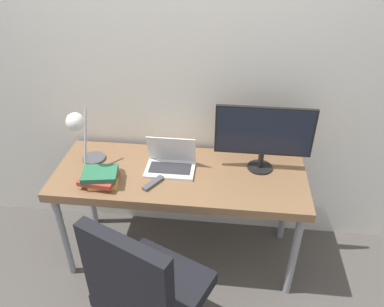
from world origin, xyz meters
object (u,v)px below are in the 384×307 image
(laptop, at_px, (171,163))
(desk_lamp, at_px, (80,131))
(monitor, at_px, (264,134))
(office_chair, at_px, (145,288))
(book_stack, at_px, (101,177))

(laptop, bearing_deg, desk_lamp, -171.26)
(monitor, distance_m, desk_lamp, 1.15)
(monitor, bearing_deg, desk_lamp, -172.18)
(office_chair, bearing_deg, laptop, 89.08)
(desk_lamp, distance_m, office_chair, 1.03)
(laptop, xyz_separation_m, book_stack, (-0.41, -0.21, 0.00))
(monitor, distance_m, office_chair, 1.16)
(office_chair, height_order, book_stack, office_chair)
(desk_lamp, relative_size, book_stack, 1.82)
(book_stack, bearing_deg, office_chair, -56.41)
(desk_lamp, xyz_separation_m, office_chair, (0.53, -0.73, -0.49))
(office_chair, bearing_deg, desk_lamp, 126.35)
(laptop, relative_size, monitor, 0.52)
(monitor, relative_size, book_stack, 2.54)
(laptop, bearing_deg, office_chair, -90.92)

